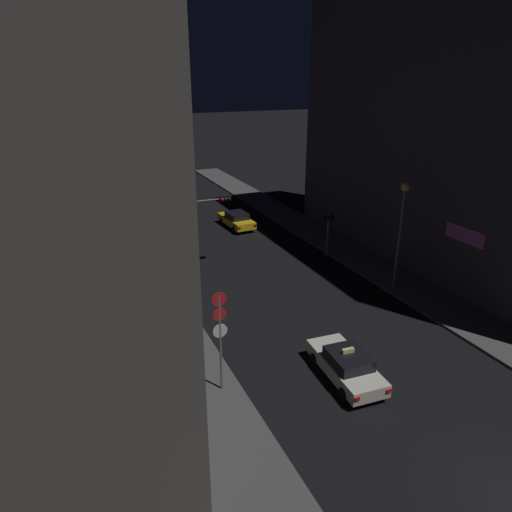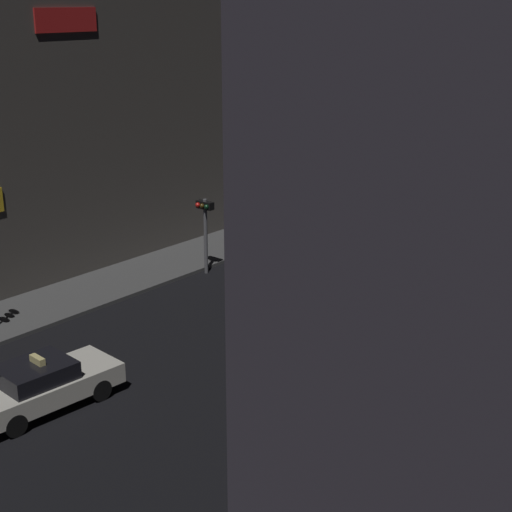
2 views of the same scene
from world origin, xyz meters
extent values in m
cube|color=#4C4C4C|center=(-7.68, 26.92, 0.07)|extent=(3.30, 57.84, 0.15)
cube|color=#4C4C4C|center=(7.68, 26.92, 0.07)|extent=(3.30, 57.84, 0.15)
cube|color=yellow|center=(-9.29, 10.41, 4.04)|extent=(0.08, 2.80, 0.90)
cube|color=red|center=(-9.29, 15.27, 10.32)|extent=(0.08, 2.80, 0.90)
cube|color=#3D3842|center=(13.53, 17.11, 11.38)|extent=(8.40, 26.98, 22.77)
cube|color=#D859B2|center=(9.29, 11.71, 4.10)|extent=(0.08, 2.80, 0.90)
cube|color=silver|center=(-1.44, 7.69, 0.62)|extent=(2.11, 4.52, 0.60)
cube|color=black|center=(-1.45, 7.49, 1.17)|extent=(1.72, 2.09, 0.50)
cube|color=red|center=(-2.34, 5.53, 0.72)|extent=(0.24, 0.08, 0.16)
cube|color=red|center=(-0.85, 5.42, 0.72)|extent=(0.24, 0.08, 0.16)
cylinder|color=black|center=(-2.14, 9.10, 0.32)|extent=(0.26, 0.65, 0.64)
cylinder|color=black|center=(-0.54, 8.99, 0.32)|extent=(0.26, 0.65, 0.64)
cylinder|color=black|center=(-2.33, 6.38, 0.32)|extent=(0.26, 0.65, 0.64)
cylinder|color=black|center=(-0.74, 6.27, 0.32)|extent=(0.26, 0.65, 0.64)
cube|color=#F4E08C|center=(-1.44, 7.59, 1.52)|extent=(0.57, 0.22, 0.20)
cube|color=yellow|center=(2.13, 30.07, 0.62)|extent=(2.07, 4.50, 0.60)
cube|color=black|center=(2.14, 29.87, 1.17)|extent=(1.70, 2.07, 0.50)
cube|color=red|center=(1.51, 27.81, 0.72)|extent=(0.24, 0.07, 0.16)
cube|color=red|center=(3.01, 27.90, 0.72)|extent=(0.24, 0.07, 0.16)
cylinder|color=black|center=(1.24, 31.38, 0.32)|extent=(0.26, 0.65, 0.64)
cylinder|color=black|center=(2.84, 31.48, 0.32)|extent=(0.26, 0.65, 0.64)
cylinder|color=black|center=(1.41, 28.66, 0.32)|extent=(0.26, 0.65, 0.64)
cylinder|color=black|center=(3.01, 28.76, 0.32)|extent=(0.26, 0.65, 0.64)
cylinder|color=slate|center=(-5.78, 22.13, 2.61)|extent=(0.16, 0.16, 5.22)
cylinder|color=slate|center=(-3.77, 22.13, 4.97)|extent=(4.01, 0.10, 0.10)
cube|color=black|center=(-1.77, 22.13, 4.97)|extent=(0.80, 0.28, 0.32)
sphere|color=red|center=(-2.01, 21.95, 4.97)|extent=(0.20, 0.20, 0.20)
sphere|color=#3F2D0C|center=(-1.77, 21.95, 4.97)|extent=(0.20, 0.20, 0.20)
sphere|color=#0C3319|center=(-1.52, 21.95, 4.97)|extent=(0.20, 0.20, 0.20)
cylinder|color=slate|center=(-5.78, 18.94, 1.61)|extent=(0.16, 0.16, 3.23)
cube|color=black|center=(-5.78, 18.94, 2.98)|extent=(0.80, 0.28, 0.32)
sphere|color=red|center=(-6.03, 18.76, 2.98)|extent=(0.20, 0.20, 0.20)
sphere|color=#3F2D0C|center=(-5.78, 18.76, 2.98)|extent=(0.20, 0.20, 0.20)
sphere|color=#0C3319|center=(-5.53, 18.76, 2.98)|extent=(0.20, 0.20, 0.20)
cylinder|color=slate|center=(5.78, 20.81, 1.64)|extent=(0.16, 0.16, 3.28)
cube|color=black|center=(5.78, 20.81, 3.03)|extent=(0.80, 0.28, 0.32)
sphere|color=red|center=(5.53, 20.64, 3.03)|extent=(0.20, 0.20, 0.20)
sphere|color=#3F2D0C|center=(5.78, 20.64, 3.03)|extent=(0.20, 0.20, 0.20)
sphere|color=#0C3319|center=(6.03, 20.64, 3.03)|extent=(0.20, 0.20, 0.20)
cylinder|color=slate|center=(-6.86, 9.07, 2.40)|extent=(0.10, 0.10, 4.50)
cylinder|color=red|center=(-6.86, 9.05, 4.50)|extent=(0.62, 0.03, 0.62)
cylinder|color=red|center=(-6.86, 9.05, 3.82)|extent=(0.58, 0.03, 0.58)
cylinder|color=white|center=(-6.86, 9.05, 3.04)|extent=(0.63, 0.03, 0.63)
cylinder|color=slate|center=(6.77, 14.33, 3.25)|extent=(0.16, 0.16, 6.21)
sphere|color=#F9C666|center=(6.77, 14.33, 6.63)|extent=(0.55, 0.55, 0.55)
camera|label=1|loc=(-12.18, -6.64, 12.97)|focal=32.40mm
camera|label=2|loc=(15.84, -3.48, 11.10)|focal=54.48mm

